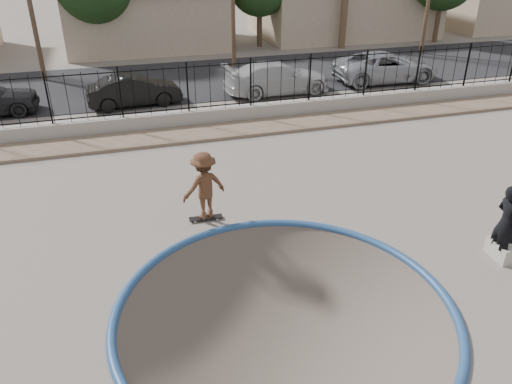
{
  "coord_description": "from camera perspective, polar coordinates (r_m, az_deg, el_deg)",
  "views": [
    {
      "loc": [
        -2.78,
        -8.32,
        6.84
      ],
      "look_at": [
        0.27,
        2.0,
        1.18
      ],
      "focal_mm": 35.0,
      "sensor_mm": 36.0,
      "label": 1
    }
  ],
  "objects": [
    {
      "name": "car_c",
      "position": [
        23.78,
        2.44,
        12.92
      ],
      "size": [
        5.06,
        2.24,
        1.44
      ],
      "primitive_type": "imported",
      "rotation": [
        0.0,
        0.0,
        1.62
      ],
      "color": "#B9B9BB",
      "rests_on": "street"
    },
    {
      "name": "house_east",
      "position": [
        38.95,
        9.81,
        20.22
      ],
      "size": [
        12.6,
        8.6,
        3.9
      ],
      "color": "tan",
      "rests_on": "ground"
    },
    {
      "name": "rock_strip",
      "position": [
        18.99,
        -7.0,
        6.62
      ],
      "size": [
        42.0,
        1.6,
        0.11
      ],
      "primitive_type": "cube",
      "color": "#8E755D",
      "rests_on": "ground"
    },
    {
      "name": "house_center",
      "position": [
        35.27,
        -12.48,
        19.23
      ],
      "size": [
        10.6,
        8.6,
        3.9
      ],
      "color": "tan",
      "rests_on": "ground"
    },
    {
      "name": "bowl_pit",
      "position": [
        10.4,
        3.35,
        -13.45
      ],
      "size": [
        6.84,
        6.84,
        1.8
      ],
      "primitive_type": null,
      "color": "brown",
      "rests_on": "ground"
    },
    {
      "name": "skateboard",
      "position": [
        13.34,
        -5.75,
        -2.94
      ],
      "size": [
        0.89,
        0.27,
        0.08
      ],
      "rotation": [
        0.0,
        0.0,
        -0.06
      ],
      "color": "black",
      "rests_on": "ground"
    },
    {
      "name": "skater",
      "position": [
        12.92,
        -5.93,
        0.32
      ],
      "size": [
        1.33,
        0.99,
        1.84
      ],
      "primitive_type": "imported",
      "rotation": [
        0.0,
        0.0,
        3.42
      ],
      "color": "brown",
      "rests_on": "ground"
    },
    {
      "name": "ground",
      "position": [
        21.99,
        -8.13,
        6.31
      ],
      "size": [
        120.0,
        120.0,
        2.2
      ],
      "primitive_type": "cube",
      "color": "#70655D",
      "rests_on": "ground"
    },
    {
      "name": "coping_ring",
      "position": [
        10.4,
        3.35,
        -13.45
      ],
      "size": [
        7.04,
        7.04,
        0.2
      ],
      "primitive_type": "torus",
      "color": "navy",
      "rests_on": "ground"
    },
    {
      "name": "retaining_wall",
      "position": [
        19.93,
        -7.6,
        8.36
      ],
      "size": [
        42.0,
        0.45,
        0.6
      ],
      "primitive_type": "cube",
      "color": "gray",
      "rests_on": "ground"
    },
    {
      "name": "videographer",
      "position": [
        12.67,
        26.7,
        -3.2
      ],
      "size": [
        0.5,
        0.72,
        1.9
      ],
      "primitive_type": "imported",
      "rotation": [
        0.0,
        0.0,
        1.51
      ],
      "color": "black",
      "rests_on": "ground"
    },
    {
      "name": "street",
      "position": [
        26.37,
        -10.08,
        12.35
      ],
      "size": [
        90.0,
        8.0,
        0.04
      ],
      "primitive_type": "cube",
      "color": "black",
      "rests_on": "ground"
    },
    {
      "name": "car_d",
      "position": [
        26.54,
        14.59,
        13.68
      ],
      "size": [
        5.34,
        2.58,
        1.46
      ],
      "primitive_type": "imported",
      "rotation": [
        0.0,
        0.0,
        1.54
      ],
      "color": "#9EA1A7",
      "rests_on": "street"
    },
    {
      "name": "car_b",
      "position": [
        22.59,
        -13.77,
        11.19
      ],
      "size": [
        4.09,
        1.74,
        1.31
      ],
      "primitive_type": "imported",
      "rotation": [
        0.0,
        0.0,
        1.66
      ],
      "color": "black",
      "rests_on": "street"
    },
    {
      "name": "fence",
      "position": [
        19.57,
        -7.83,
        11.67
      ],
      "size": [
        40.0,
        0.04,
        1.8
      ],
      "color": "black",
      "rests_on": "retaining_wall"
    }
  ]
}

